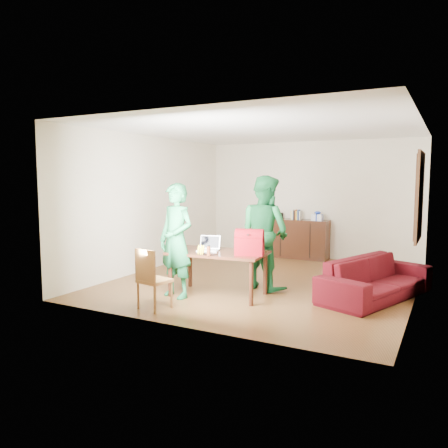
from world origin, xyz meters
The scene contains 10 objects.
room centered at (0.01, 0.13, 1.31)m, with size 5.20×5.70×2.90m.
table centered at (-0.29, -1.24, 0.62)m, with size 1.57×0.97×0.70m.
chair centered at (-0.75, -2.29, 0.25)m, with size 0.46×0.45×0.87m.
person_near centered at (-0.83, -1.61, 0.89)m, with size 0.65×0.43×1.78m, color #145A2F.
person_far centered at (0.18, -0.45, 0.95)m, with size 0.92×0.72×1.90m, color #145B2B.
laptop centered at (-0.46, -1.26, 0.75)m, with size 0.38×0.31×0.23m.
bananas centered at (-0.39, -1.61, 0.73)m, with size 0.15×0.10×0.06m, color gold, non-canonical shape.
bottle centered at (-0.23, -1.64, 0.79)m, with size 0.05×0.05×0.16m, color #5A2814.
red_bag centered at (0.27, -1.29, 0.86)m, with size 0.42×0.24×0.31m, color maroon.
sofa centered at (1.95, -0.25, 0.31)m, with size 2.13×0.83×0.62m, color #39070C.
Camera 1 is at (2.93, -7.20, 1.85)m, focal length 35.00 mm.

